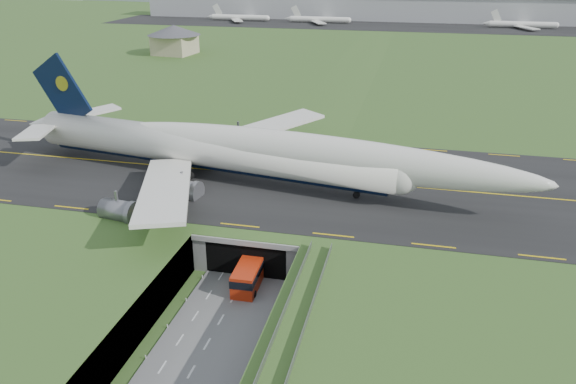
# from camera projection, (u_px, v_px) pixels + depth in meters

# --- Properties ---
(ground) EXTENTS (900.00, 900.00, 0.00)m
(ground) POSITION_uv_depth(u_px,v_px,m) (228.00, 308.00, 74.47)
(ground) COLOR #375923
(ground) RESTS_ON ground
(airfield_deck) EXTENTS (800.00, 800.00, 6.00)m
(airfield_deck) POSITION_uv_depth(u_px,v_px,m) (228.00, 288.00, 73.29)
(airfield_deck) COLOR gray
(airfield_deck) RESTS_ON ground
(trench_road) EXTENTS (12.00, 75.00, 0.20)m
(trench_road) POSITION_uv_depth(u_px,v_px,m) (209.00, 342.00, 67.71)
(trench_road) COLOR slate
(trench_road) RESTS_ON ground
(taxiway) EXTENTS (800.00, 44.00, 0.18)m
(taxiway) POSITION_uv_depth(u_px,v_px,m) (285.00, 177.00, 101.66)
(taxiway) COLOR black
(taxiway) RESTS_ON airfield_deck
(tunnel_portal) EXTENTS (17.00, 22.30, 6.00)m
(tunnel_portal) POSITION_uv_depth(u_px,v_px,m) (262.00, 230.00, 88.14)
(tunnel_portal) COLOR gray
(tunnel_portal) RESTS_ON ground
(jumbo_jet) EXTENTS (98.58, 62.15, 20.81)m
(jumbo_jet) POSITION_uv_depth(u_px,v_px,m) (242.00, 151.00, 97.59)
(jumbo_jet) COLOR white
(jumbo_jet) RESTS_ON ground
(shuttle_tram) EXTENTS (3.50, 8.60, 3.45)m
(shuttle_tram) POSITION_uv_depth(u_px,v_px,m) (249.00, 274.00, 78.65)
(shuttle_tram) COLOR red
(shuttle_tram) RESTS_ON ground
(service_building) EXTENTS (23.12, 23.12, 11.42)m
(service_building) POSITION_uv_depth(u_px,v_px,m) (174.00, 37.00, 222.78)
(service_building) COLOR #BDB288
(service_building) RESTS_ON ground
(cargo_terminal) EXTENTS (320.00, 67.00, 15.60)m
(cargo_terminal) POSITION_uv_depth(u_px,v_px,m) (387.00, 7.00, 337.41)
(cargo_terminal) COLOR #B2B2B2
(cargo_terminal) RESTS_ON ground
(distant_hills) EXTENTS (700.00, 91.00, 60.00)m
(distant_hills) POSITION_uv_depth(u_px,v_px,m) (478.00, 18.00, 448.08)
(distant_hills) COLOR slate
(distant_hills) RESTS_ON ground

